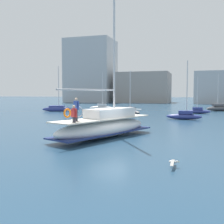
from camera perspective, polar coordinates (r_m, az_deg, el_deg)
The scene contains 10 objects.
ground_plane at distance 20.20m, azimuth -0.25°, elevation -5.62°, with size 400.00×400.00×0.00m, color navy.
main_sailboat at distance 20.82m, azimuth -1.51°, elevation -2.79°, with size 5.82×9.80×13.73m.
moored_sloop_near at distance 55.49m, azimuth -2.31°, elevation 1.07°, with size 4.61×2.82×7.61m.
moored_sloop_far at distance 42.69m, azimuth 4.01°, elevation 0.17°, with size 4.14×4.17×6.83m.
moored_catamaran at distance 46.85m, azimuth 17.63°, elevation 0.25°, with size 3.95×1.63×6.05m.
moored_cutter_left at distance 51.55m, azimuth -11.44°, elevation 0.85°, with size 5.48×4.00×8.23m.
moored_cutter_right at distance 35.91m, azimuth 14.84°, elevation -0.69°, with size 4.44×1.06×7.42m.
moored_ketch_distant at distance 54.90m, azimuth 21.50°, elevation 0.81°, with size 5.41×4.41×6.84m.
seagull at distance 12.87m, azimuth 12.67°, elevation -10.12°, with size 0.47×1.18×0.17m.
waterfront_buildings at distance 94.98m, azimuth 13.84°, elevation 7.41°, with size 77.04×18.09×24.11m.
Camera 1 is at (5.99, -18.99, 3.38)m, focal length 43.76 mm.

